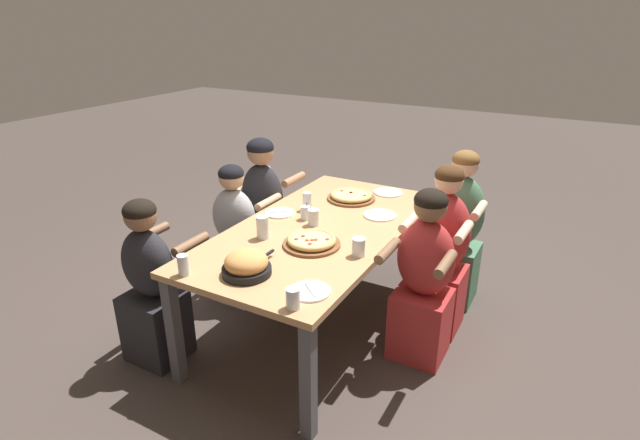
% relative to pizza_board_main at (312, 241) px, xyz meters
% --- Properties ---
extents(ground_plane, '(18.00, 18.00, 0.00)m').
position_rel_pizza_board_main_xyz_m(ground_plane, '(0.28, 0.09, -0.79)').
color(ground_plane, '#423833').
rests_on(ground_plane, ground).
extents(dining_table, '(2.02, 1.04, 0.76)m').
position_rel_pizza_board_main_xyz_m(dining_table, '(0.28, 0.09, -0.10)').
color(dining_table, tan).
rests_on(dining_table, ground).
extents(pizza_board_main, '(0.36, 0.36, 0.05)m').
position_rel_pizza_board_main_xyz_m(pizza_board_main, '(0.00, 0.00, 0.00)').
color(pizza_board_main, brown).
rests_on(pizza_board_main, dining_table).
extents(pizza_board_second, '(0.37, 0.37, 0.05)m').
position_rel_pizza_board_main_xyz_m(pizza_board_second, '(0.86, 0.14, -0.00)').
color(pizza_board_second, brown).
rests_on(pizza_board_second, dining_table).
extents(skillet_bowl, '(0.40, 0.27, 0.14)m').
position_rel_pizza_board_main_xyz_m(skillet_bowl, '(-0.49, 0.13, 0.03)').
color(skillet_bowl, black).
rests_on(skillet_bowl, dining_table).
extents(empty_plate_a, '(0.23, 0.23, 0.02)m').
position_rel_pizza_board_main_xyz_m(empty_plate_a, '(0.65, -0.18, -0.02)').
color(empty_plate_a, white).
rests_on(empty_plate_a, dining_table).
extents(empty_plate_b, '(0.21, 0.21, 0.02)m').
position_rel_pizza_board_main_xyz_m(empty_plate_b, '(-0.49, -0.27, -0.02)').
color(empty_plate_b, white).
rests_on(empty_plate_b, dining_table).
extents(empty_plate_c, '(0.21, 0.21, 0.02)m').
position_rel_pizza_board_main_xyz_m(empty_plate_c, '(0.34, 0.46, -0.02)').
color(empty_plate_c, white).
rests_on(empty_plate_c, dining_table).
extents(empty_plate_d, '(0.23, 0.23, 0.02)m').
position_rel_pizza_board_main_xyz_m(empty_plate_d, '(1.13, -0.06, -0.02)').
color(empty_plate_d, white).
rests_on(empty_plate_d, dining_table).
extents(cocktail_glass_blue, '(0.07, 0.07, 0.12)m').
position_rel_pizza_board_main_xyz_m(cocktail_glass_blue, '(0.35, 0.25, 0.02)').
color(cocktail_glass_blue, silver).
rests_on(cocktail_glass_blue, dining_table).
extents(drinking_glass_a, '(0.08, 0.08, 0.11)m').
position_rel_pizza_board_main_xyz_m(drinking_glass_a, '(0.28, 0.15, 0.02)').
color(drinking_glass_a, silver).
rests_on(drinking_glass_a, dining_table).
extents(drinking_glass_b, '(0.08, 0.08, 0.15)m').
position_rel_pizza_board_main_xyz_m(drinking_glass_b, '(-0.05, 0.33, 0.04)').
color(drinking_glass_b, silver).
rests_on(drinking_glass_b, dining_table).
extents(drinking_glass_c, '(0.06, 0.06, 0.12)m').
position_rel_pizza_board_main_xyz_m(drinking_glass_c, '(-0.66, 0.43, 0.03)').
color(drinking_glass_c, silver).
rests_on(drinking_glass_c, dining_table).
extents(drinking_glass_d, '(0.07, 0.07, 0.11)m').
position_rel_pizza_board_main_xyz_m(drinking_glass_d, '(-0.65, -0.27, 0.02)').
color(drinking_glass_d, silver).
rests_on(drinking_glass_d, dining_table).
extents(drinking_glass_e, '(0.06, 0.06, 0.13)m').
position_rel_pizza_board_main_xyz_m(drinking_glass_e, '(0.50, 0.33, 0.03)').
color(drinking_glass_e, silver).
rests_on(drinking_glass_e, dining_table).
extents(drinking_glass_f, '(0.08, 0.08, 0.11)m').
position_rel_pizza_board_main_xyz_m(drinking_glass_f, '(0.01, -0.31, 0.02)').
color(drinking_glass_f, silver).
rests_on(drinking_glass_f, dining_table).
extents(diner_far_midright, '(0.51, 0.40, 1.20)m').
position_rel_pizza_board_main_xyz_m(diner_far_midright, '(0.66, 0.83, -0.22)').
color(diner_far_midright, '#232328').
rests_on(diner_far_midright, ground).
extents(diner_far_left, '(0.51, 0.40, 1.09)m').
position_rel_pizza_board_main_xyz_m(diner_far_left, '(-0.56, 0.83, -0.29)').
color(diner_far_left, '#232328').
rests_on(diner_far_left, ground).
extents(diner_near_midright, '(0.51, 0.40, 1.20)m').
position_rel_pizza_board_main_xyz_m(diner_near_midright, '(0.65, -0.64, -0.24)').
color(diner_near_midright, '#B22D2D').
rests_on(diner_near_midright, ground).
extents(diner_near_center, '(0.51, 0.40, 1.15)m').
position_rel_pizza_board_main_xyz_m(diner_near_center, '(0.27, -0.64, -0.26)').
color(diner_near_center, '#B22D2D').
rests_on(diner_near_center, ground).
extents(diner_far_center, '(0.51, 0.40, 1.08)m').
position_rel_pizza_board_main_xyz_m(diner_far_center, '(0.29, 0.83, -0.29)').
color(diner_far_center, '#99999E').
rests_on(diner_far_center, ground).
extents(diner_near_right, '(0.51, 0.40, 1.20)m').
position_rel_pizza_board_main_xyz_m(diner_near_right, '(1.07, -0.64, -0.24)').
color(diner_near_right, '#477556').
rests_on(diner_near_right, ground).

